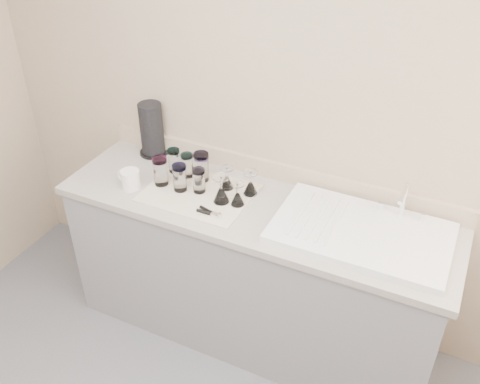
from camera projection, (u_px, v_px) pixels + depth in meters
The scene contains 18 objects.
room_envelope at pixel (75, 244), 1.45m from camera, with size 3.54×3.50×2.52m.
counter_unit at pixel (253, 271), 2.96m from camera, with size 2.06×0.62×0.90m.
sink_unit at pixel (362, 232), 2.50m from camera, with size 0.82×0.50×0.22m.
dish_towel at pixel (199, 193), 2.80m from camera, with size 0.55×0.42×0.01m, color silver.
tumbler_teal at pixel (174, 160), 2.93m from camera, with size 0.07×0.07×0.14m.
tumbler_cyan at pixel (187, 165), 2.89m from camera, with size 0.07×0.07×0.14m.
tumbler_purple at pixel (203, 167), 2.87m from camera, with size 0.07×0.07×0.14m.
tumbler_magenta at pixel (160, 171), 2.82m from camera, with size 0.08×0.08×0.16m.
tumbler_blue at pixel (180, 177), 2.77m from camera, with size 0.07×0.07×0.15m.
tumbler_lavender at pixel (199, 180), 2.77m from camera, with size 0.07×0.07×0.13m.
tumbler_extra at pixel (201, 167), 2.85m from camera, with size 0.08×0.08×0.16m.
goblet_back_left at pixel (227, 181), 2.81m from camera, with size 0.07×0.07×0.12m.
goblet_back_right at pixel (250, 186), 2.76m from camera, with size 0.07×0.07×0.13m.
goblet_front_left at pixel (221, 193), 2.70m from camera, with size 0.08×0.08×0.15m.
goblet_front_right at pixel (237, 197), 2.68m from camera, with size 0.07×0.07×0.13m.
can_opener at pixel (210, 213), 2.63m from camera, with size 0.13×0.05×0.02m.
white_mug at pixel (130, 179), 2.82m from camera, with size 0.14×0.11×0.10m.
paper_towel_roll at pixel (152, 130), 3.06m from camera, with size 0.17×0.17×0.31m.
Camera 1 is at (0.89, -0.81, 2.49)m, focal length 40.00 mm.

